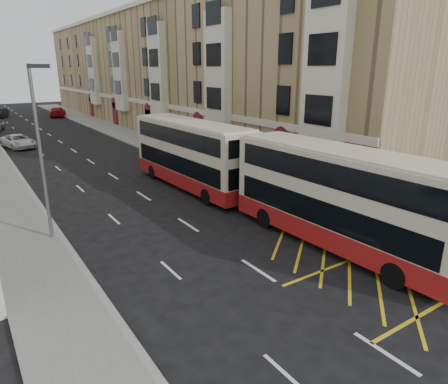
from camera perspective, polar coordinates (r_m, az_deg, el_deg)
ground at (r=14.36m, az=15.28°, el=-17.09°), size 200.00×200.00×0.00m
pavement_right at (r=42.04m, az=-8.70°, el=6.27°), size 4.00×120.00×0.15m
kerb_right at (r=41.25m, az=-11.23°, el=5.93°), size 0.25×120.00×0.15m
kerb_left at (r=38.45m, az=-27.94°, el=3.42°), size 0.25×120.00×0.15m
road_markings at (r=53.89m, az=-23.47°, el=7.38°), size 10.00×110.00×0.01m
terrace_right at (r=58.14m, az=-9.40°, el=16.63°), size 10.75×79.00×15.25m
guard_railing at (r=21.63m, az=15.13°, el=-2.51°), size 0.06×6.56×1.01m
street_lamp_near at (r=19.99m, az=-24.73°, el=6.13°), size 0.93×0.18×8.00m
double_decker_front at (r=18.71m, az=16.27°, el=-0.91°), size 3.03×11.62×4.60m
double_decker_rear at (r=27.30m, az=-4.65°, el=5.34°), size 3.05×11.59×4.59m
litter_bin at (r=18.84m, az=28.47°, el=-7.72°), size 0.61×0.61×1.01m
pedestrian_far at (r=21.61m, az=22.07°, el=-2.91°), size 1.00×0.52×1.64m
white_van at (r=47.00m, az=-27.34°, el=6.46°), size 3.31×5.29×1.36m
car_dark at (r=77.51m, az=-29.37°, el=9.80°), size 3.15×4.97×1.55m
car_red at (r=74.89m, az=-22.67°, el=10.50°), size 3.78×5.96×1.61m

